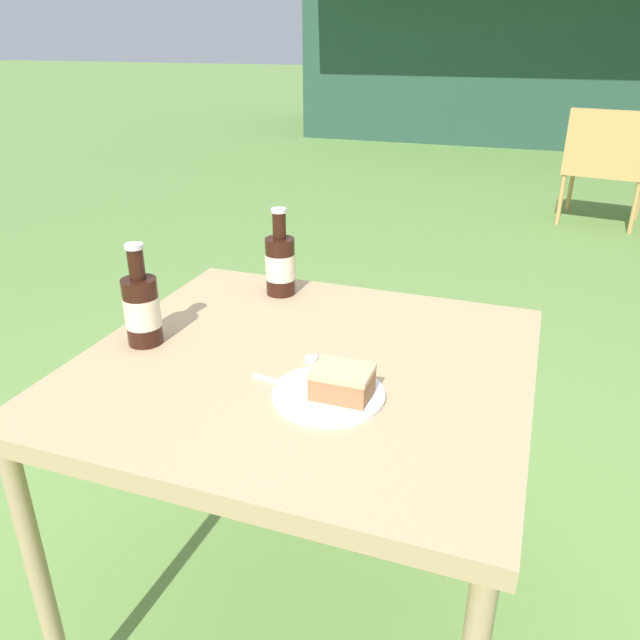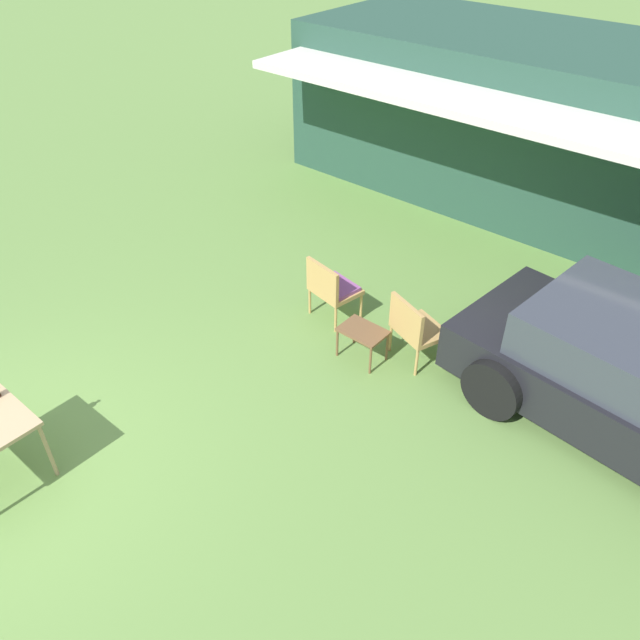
{
  "view_description": "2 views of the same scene",
  "coord_description": "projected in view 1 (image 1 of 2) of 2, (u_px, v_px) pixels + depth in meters",
  "views": [
    {
      "loc": [
        0.42,
        -1.08,
        1.38
      ],
      "look_at": [
        0.0,
        0.1,
        0.8
      ],
      "focal_mm": 35.0,
      "sensor_mm": 36.0,
      "label": 1
    },
    {
      "loc": [
        5.09,
        -0.98,
        5.06
      ],
      "look_at": [
        1.55,
        3.18,
        0.9
      ],
      "focal_mm": 35.0,
      "sensor_mm": 36.0,
      "label": 2
    }
  ],
  "objects": [
    {
      "name": "cola_bottle_near",
      "position": [
        280.0,
        263.0,
        1.62
      ],
      "size": [
        0.08,
        0.08,
        0.23
      ],
      "color": "black",
      "rests_on": "patio_table"
    },
    {
      "name": "cola_bottle_far",
      "position": [
        142.0,
        308.0,
        1.36
      ],
      "size": [
        0.08,
        0.08,
        0.23
      ],
      "color": "black",
      "rests_on": "patio_table"
    },
    {
      "name": "wicker_chair_cushioned",
      "position": [
        607.0,
        161.0,
        4.78
      ],
      "size": [
        0.66,
        0.6,
        0.88
      ],
      "rotation": [
        0.0,
        0.0,
        2.97
      ],
      "color": "tan",
      "rests_on": "ground_plane"
    },
    {
      "name": "patio_table",
      "position": [
        304.0,
        387.0,
        1.34
      ],
      "size": [
        0.93,
        0.88,
        0.75
      ],
      "color": "tan",
      "rests_on": "ground_plane"
    },
    {
      "name": "loose_bottle_cap",
      "position": [
        311.0,
        360.0,
        1.3
      ],
      "size": [
        0.03,
        0.03,
        0.01
      ],
      "color": "silver",
      "rests_on": "patio_table"
    },
    {
      "name": "ground_plane",
      "position": [
        307.0,
        614.0,
        1.63
      ],
      "size": [
        60.0,
        60.0,
        0.0
      ],
      "primitive_type": "plane",
      "color": "#6B9347"
    },
    {
      "name": "fork",
      "position": [
        295.0,
        386.0,
        1.21
      ],
      "size": [
        0.18,
        0.03,
        0.01
      ],
      "color": "silver",
      "rests_on": "patio_table"
    },
    {
      "name": "cake_on_plate",
      "position": [
        336.0,
        388.0,
        1.17
      ],
      "size": [
        0.22,
        0.22,
        0.07
      ],
      "color": "white",
      "rests_on": "patio_table"
    },
    {
      "name": "cabin_building",
      "position": [
        636.0,
        38.0,
        8.72
      ],
      "size": [
        8.72,
        4.66,
        2.65
      ],
      "color": "#284C3D",
      "rests_on": "ground_plane"
    }
  ]
}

